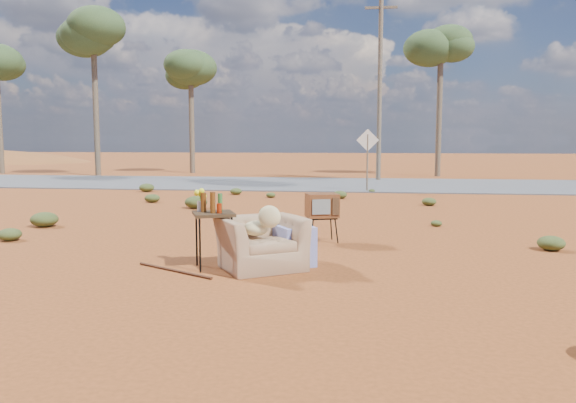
# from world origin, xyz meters

# --- Properties ---
(ground) EXTENTS (140.00, 140.00, 0.00)m
(ground) POSITION_xyz_m (0.00, 0.00, 0.00)
(ground) COLOR #94461D
(ground) RESTS_ON ground
(highway) EXTENTS (140.00, 7.00, 0.04)m
(highway) POSITION_xyz_m (0.00, 15.00, 0.02)
(highway) COLOR #565659
(highway) RESTS_ON ground
(armchair) EXTENTS (1.45, 1.41, 0.98)m
(armchair) POSITION_xyz_m (0.09, -0.09, 0.46)
(armchair) COLOR #947051
(armchair) RESTS_ON ground
(tv_unit) EXTENTS (0.65, 0.58, 0.87)m
(tv_unit) POSITION_xyz_m (0.70, 2.04, 0.64)
(tv_unit) COLOR black
(tv_unit) RESTS_ON ground
(side_table) EXTENTS (0.73, 0.73, 1.11)m
(side_table) POSITION_xyz_m (-0.70, -0.19, 0.82)
(side_table) COLOR #372514
(side_table) RESTS_ON ground
(rusty_bar) EXTENTS (1.29, 0.76, 0.04)m
(rusty_bar) POSITION_xyz_m (-1.14, -0.52, 0.02)
(rusty_bar) COLOR #4D2714
(rusty_bar) RESTS_ON ground
(road_sign) EXTENTS (0.78, 0.06, 2.19)m
(road_sign) POSITION_xyz_m (1.50, 12.00, 1.50)
(road_sign) COLOR brown
(road_sign) RESTS_ON ground
(eucalyptus_left) EXTENTS (3.20, 3.20, 8.10)m
(eucalyptus_left) POSITION_xyz_m (-12.00, 19.00, 6.92)
(eucalyptus_left) COLOR brown
(eucalyptus_left) RESTS_ON ground
(eucalyptus_near_left) EXTENTS (3.20, 3.20, 6.60)m
(eucalyptus_near_left) POSITION_xyz_m (-8.00, 22.00, 5.45)
(eucalyptus_near_left) COLOR brown
(eucalyptus_near_left) RESTS_ON ground
(eucalyptus_center) EXTENTS (3.20, 3.20, 7.60)m
(eucalyptus_center) POSITION_xyz_m (5.00, 21.00, 6.43)
(eucalyptus_center) COLOR brown
(eucalyptus_center) RESTS_ON ground
(utility_pole_center) EXTENTS (1.40, 0.20, 8.00)m
(utility_pole_center) POSITION_xyz_m (2.00, 17.50, 4.15)
(utility_pole_center) COLOR brown
(utility_pole_center) RESTS_ON ground
(scrub_patch) EXTENTS (17.49, 8.07, 0.33)m
(scrub_patch) POSITION_xyz_m (-0.82, 4.41, 0.14)
(scrub_patch) COLOR #3F4D21
(scrub_patch) RESTS_ON ground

